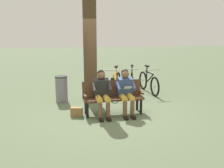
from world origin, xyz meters
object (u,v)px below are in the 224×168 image
(person_companion, at_px, (102,91))
(tree_trunk, at_px, (90,53))
(bench, at_px, (113,95))
(handbag, at_px, (77,112))
(litter_bin, at_px, (62,89))
(bicycle_purple, at_px, (149,82))
(bicycle_blue, at_px, (115,83))
(bicycle_green, at_px, (132,82))
(person_reading, at_px, (126,90))

(person_companion, bearing_deg, tree_trunk, -85.26)
(bench, height_order, tree_trunk, tree_trunk)
(handbag, xyz_separation_m, litter_bin, (0.47, -1.42, 0.28))
(handbag, bearing_deg, litter_bin, -71.79)
(bicycle_purple, bearing_deg, bicycle_blue, -99.17)
(person_companion, height_order, handbag, person_companion)
(bicycle_green, bearing_deg, handbag, -29.45)
(person_reading, height_order, tree_trunk, tree_trunk)
(handbag, relative_size, litter_bin, 0.37)
(tree_trunk, bearing_deg, bicycle_blue, -134.28)
(tree_trunk, height_order, litter_bin, tree_trunk)
(handbag, height_order, litter_bin, litter_bin)
(person_reading, relative_size, handbag, 4.00)
(bench, height_order, bicycle_purple, bicycle_purple)
(bicycle_blue, bearing_deg, person_companion, 3.27)
(litter_bin, bearing_deg, tree_trunk, 171.59)
(bench, bearing_deg, bicycle_purple, -132.44)
(person_companion, bearing_deg, bicycle_green, -123.34)
(litter_bin, distance_m, bicycle_green, 2.56)
(person_companion, height_order, bicycle_purple, person_companion)
(tree_trunk, bearing_deg, litter_bin, -8.41)
(person_companion, xyz_separation_m, bicycle_blue, (-0.63, -2.20, -0.30))
(handbag, distance_m, litter_bin, 1.52)
(bench, bearing_deg, bicycle_blue, -104.85)
(handbag, distance_m, bicycle_blue, 2.54)
(litter_bin, relative_size, bicycle_green, 0.48)
(tree_trunk, distance_m, bicycle_green, 2.17)
(litter_bin, bearing_deg, person_reading, 142.12)
(handbag, relative_size, bicycle_blue, 0.19)
(person_reading, xyz_separation_m, person_companion, (0.64, 0.06, -0.00))
(handbag, bearing_deg, bicycle_blue, -120.72)
(person_reading, bearing_deg, bench, -27.34)
(person_reading, distance_m, handbag, 1.41)
(bicycle_green, bearing_deg, tree_trunk, -44.65)
(bicycle_green, bearing_deg, bicycle_blue, -64.17)
(tree_trunk, bearing_deg, person_companion, 100.36)
(person_reading, xyz_separation_m, bicycle_purple, (-1.17, -2.13, -0.31))
(person_companion, relative_size, litter_bin, 1.50)
(bicycle_green, relative_size, bicycle_blue, 1.04)
(bench, relative_size, bicycle_blue, 1.02)
(handbag, xyz_separation_m, bicycle_green, (-1.91, -2.36, 0.24))
(person_companion, xyz_separation_m, litter_bin, (1.13, -1.44, -0.26))
(person_reading, relative_size, litter_bin, 1.50)
(bicycle_purple, bearing_deg, litter_bin, -84.71)
(person_reading, height_order, person_companion, same)
(person_reading, height_order, handbag, person_reading)
(bench, xyz_separation_m, person_reading, (-0.33, 0.13, 0.16))
(bench, height_order, handbag, bench)
(person_companion, xyz_separation_m, tree_trunk, (0.24, -1.31, 0.85))
(litter_bin, relative_size, bicycle_purple, 0.48)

